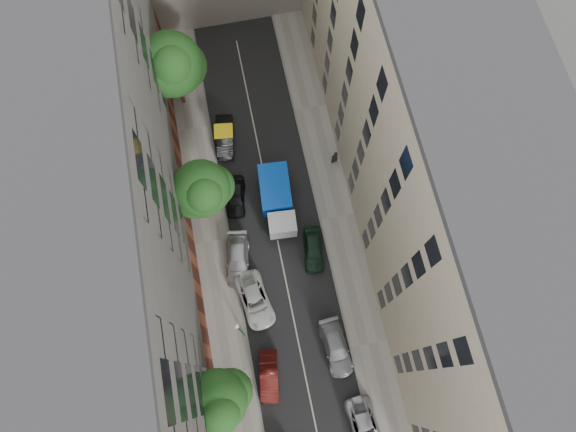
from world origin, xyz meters
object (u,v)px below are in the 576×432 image
object	(u,v)px
car_left_5	(225,137)
car_left_4	(236,196)
car_left_3	(238,260)
car_right_0	(365,427)
car_right_2	(314,249)
tarp_truck	(277,200)
car_left_1	(269,376)
car_right_1	(336,348)
car_left_2	(255,300)
pedestrian	(335,157)
tree_far	(172,67)
lamp_post	(240,330)
tree_near	(218,402)
tree_mid	(203,190)

from	to	relation	value
car_left_5	car_left_4	bearing A→B (deg)	-82.36
car_left_3	car_right_0	xyz separation A→B (m)	(7.20, -14.73, -0.05)
car_right_0	car_right_2	distance (m)	14.35
tarp_truck	car_left_1	size ratio (longest dim) A/B	1.56
car_right_2	car_right_1	bearing A→B (deg)	-81.12
tarp_truck	car_right_1	bearing A→B (deg)	-75.91
tarp_truck	car_left_2	xyz separation A→B (m)	(-3.40, -7.80, -0.88)
car_left_2	car_left_5	world-z (taller)	car_left_5
tarp_truck	car_left_4	size ratio (longest dim) A/B	1.62
car_left_1	car_left_4	distance (m)	15.25
pedestrian	car_right_0	bearing A→B (deg)	67.56
tree_far	lamp_post	xyz separation A→B (m)	(1.69, -22.18, -1.73)
tree_near	car_left_3	bearing A→B (deg)	75.85
car_left_4	car_right_2	xyz separation A→B (m)	(5.60, -6.00, 0.02)
car_right_2	tree_mid	world-z (taller)	tree_mid
car_left_4	tree_far	world-z (taller)	tree_far
car_left_2	tree_near	distance (m)	9.40
car_left_1	tree_mid	size ratio (longest dim) A/B	0.54
car_left_2	pedestrian	distance (m)	14.27
car_left_1	car_left_4	bearing A→B (deg)	98.52
car_right_0	tree_mid	xyz separation A→B (m)	(-8.70, 19.64, 4.41)
lamp_post	pedestrian	world-z (taller)	lamp_post
car_left_1	tree_near	xyz separation A→B (m)	(-3.50, -1.08, 5.05)
car_left_1	car_right_2	world-z (taller)	car_right_2
car_left_1	car_left_5	world-z (taller)	car_left_5
tree_far	pedestrian	bearing A→B (deg)	-35.58
car_left_5	car_right_1	size ratio (longest dim) A/B	0.92
car_left_4	lamp_post	bearing A→B (deg)	-87.15
car_left_4	car_right_0	xyz separation A→B (m)	(6.40, -20.33, -0.03)
car_left_4	lamp_post	xyz separation A→B (m)	(-1.40, -11.68, 3.40)
car_right_1	car_right_2	distance (m)	8.20
car_right_2	lamp_post	xyz separation A→B (m)	(-7.00, -5.68, 3.38)
car_left_2	tree_far	bearing A→B (deg)	89.56
car_left_1	car_left_3	bearing A→B (deg)	103.25
car_left_1	lamp_post	size ratio (longest dim) A/B	0.64
car_left_1	lamp_post	xyz separation A→B (m)	(-1.40, 3.57, 3.40)
car_left_1	tree_far	xyz separation A→B (m)	(-3.09, 25.74, 5.13)
car_right_1	lamp_post	distance (m)	8.17
car_left_2	car_right_1	xyz separation A→B (m)	(5.60, -5.00, -0.01)
car_left_4	tree_mid	xyz separation A→B (m)	(-2.30, -0.69, 4.38)
tarp_truck	car_right_0	size ratio (longest dim) A/B	1.38
car_left_2	car_left_4	distance (m)	9.20
car_left_2	tree_mid	bearing A→B (deg)	95.77
lamp_post	tree_near	bearing A→B (deg)	-114.38
tarp_truck	car_right_1	world-z (taller)	tarp_truck
car_right_0	car_left_3	bearing A→B (deg)	112.37
car_left_3	car_right_0	bearing A→B (deg)	-54.34
tarp_truck	car_left_3	size ratio (longest dim) A/B	1.33
tarp_truck	lamp_post	world-z (taller)	lamp_post
car_left_1	car_left_4	world-z (taller)	car_left_1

